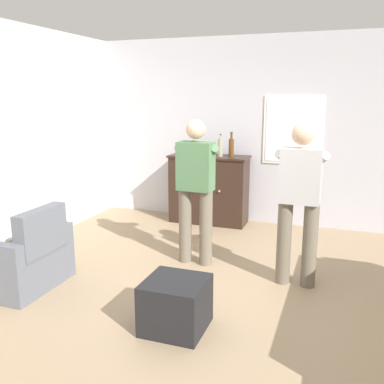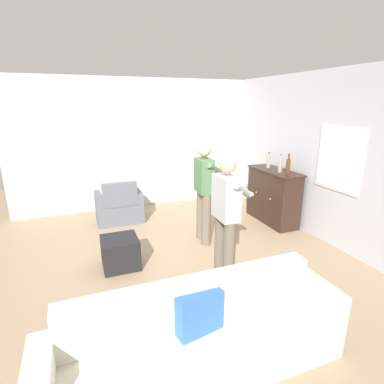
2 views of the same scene
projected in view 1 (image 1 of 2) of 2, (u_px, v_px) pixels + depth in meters
name	position (u px, v px, depth m)	size (l,w,h in m)	color
ground	(207.00, 290.00, 4.35)	(10.40, 10.40, 0.00)	#9E8466
wall_back_with_window	(262.00, 131.00, 6.47)	(5.20, 0.15, 2.80)	silver
armchair	(26.00, 260.00, 4.37)	(0.65, 0.88, 0.85)	slate
sideboard_cabinet	(209.00, 189.00, 6.57)	(1.21, 0.49, 1.05)	black
bottle_wine_green	(195.00, 147.00, 6.51)	(0.07, 0.07, 0.31)	gray
bottle_liquor_amber	(231.00, 147.00, 6.34)	(0.08, 0.08, 0.36)	#593314
bottle_spirits_clear	(220.00, 147.00, 6.34)	(0.07, 0.07, 0.33)	gray
ottoman	(176.00, 305.00, 3.60)	(0.51, 0.51, 0.43)	black
person_standing_left	(196.00, 185.00, 4.88)	(0.56, 0.48, 1.68)	#6B6051
person_standing_right	(299.00, 197.00, 4.30)	(0.56, 0.48, 1.68)	#6B6051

